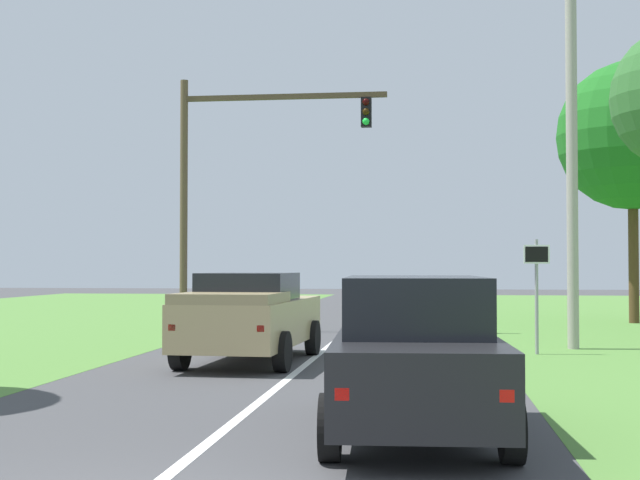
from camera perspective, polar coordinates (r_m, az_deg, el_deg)
ground_plane at (r=17.85m, az=-1.30°, el=-8.31°), size 120.00×120.00×0.00m
red_suv_near at (r=11.06m, az=6.12°, el=-7.16°), size 2.31×5.00×1.93m
pickup_truck_lead at (r=19.02m, az=-4.52°, el=-4.89°), size 2.50×5.54×1.91m
traffic_light at (r=27.98m, az=-5.58°, el=4.69°), size 6.54×0.40×7.94m
keep_moving_sign at (r=21.27m, az=13.76°, el=-2.58°), size 0.60×0.09×2.68m
utility_pole_right at (r=23.00m, az=15.90°, el=4.36°), size 0.28×0.28×8.91m
extra_tree_1 at (r=34.11m, az=19.45°, el=6.34°), size 5.39×5.39×9.47m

